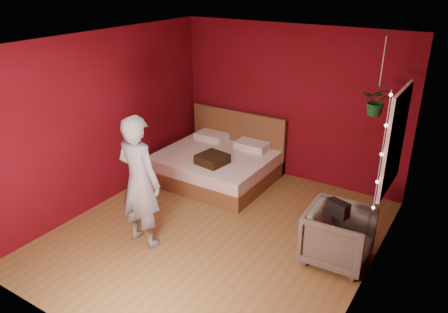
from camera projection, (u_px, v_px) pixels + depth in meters
floor at (217, 233)px, 6.06m from camera, size 4.50×4.50×0.00m
room_walls at (216, 118)px, 5.40m from camera, size 4.04×4.54×2.62m
window at (395, 140)px, 5.20m from camera, size 0.05×0.97×1.27m
fairy_lights at (382, 154)px, 4.81m from camera, size 0.04×0.04×1.45m
bed at (218, 163)px, 7.58m from camera, size 1.88×1.60×1.04m
person at (139, 182)px, 5.54m from camera, size 0.67×0.46×1.78m
armchair at (338, 236)px, 5.37m from camera, size 0.82×0.80×0.71m
handbag at (338, 209)px, 5.09m from camera, size 0.28×0.20×0.18m
throw_pillow at (212, 159)px, 7.05m from camera, size 0.48×0.48×0.15m
hanging_plant at (377, 101)px, 5.85m from camera, size 0.38×0.34×1.05m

